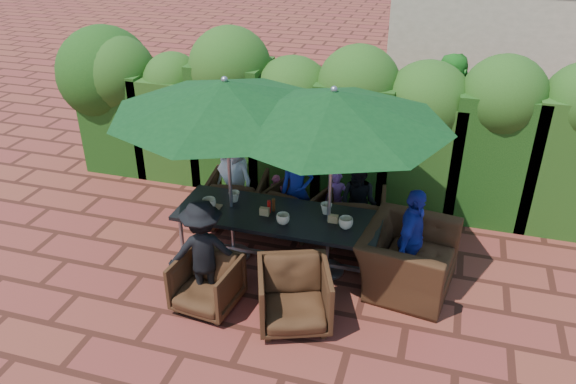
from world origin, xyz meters
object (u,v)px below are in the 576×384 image
(dining_table, at_px, (278,219))
(chair_near_right, at_px, (294,293))
(chair_near_left, at_px, (206,281))
(chair_end_right, at_px, (409,250))
(chair_far_left, at_px, (238,197))
(umbrella_right, at_px, (333,108))
(umbrella_left, at_px, (225,97))
(chair_far_right, at_px, (356,214))
(chair_far_mid, at_px, (297,207))

(dining_table, bearing_deg, chair_near_right, -63.66)
(dining_table, xyz_separation_m, chair_near_right, (0.50, -1.02, -0.27))
(chair_near_left, relative_size, chair_end_right, 0.59)
(chair_far_left, distance_m, chair_near_right, 2.33)
(umbrella_right, xyz_separation_m, chair_end_right, (0.99, -0.00, -1.69))
(chair_near_left, bearing_deg, dining_table, 68.99)
(umbrella_left, bearing_deg, chair_near_right, -42.40)
(umbrella_left, bearing_deg, chair_far_right, 29.77)
(chair_far_left, relative_size, chair_far_right, 1.02)
(chair_far_right, relative_size, chair_end_right, 0.67)
(chair_far_right, distance_m, chair_near_left, 2.36)
(umbrella_right, relative_size, chair_far_right, 3.39)
(dining_table, relative_size, chair_near_left, 3.65)
(chair_far_mid, height_order, chair_near_right, chair_near_right)
(chair_far_right, distance_m, chair_near_right, 1.91)
(dining_table, bearing_deg, chair_far_right, 45.72)
(umbrella_left, xyz_separation_m, chair_far_mid, (0.63, 0.86, -1.84))
(chair_far_right, bearing_deg, chair_near_left, 47.09)
(umbrella_right, distance_m, chair_near_right, 2.10)
(umbrella_left, bearing_deg, chair_far_mid, 53.81)
(dining_table, relative_size, chair_end_right, 2.16)
(chair_far_left, distance_m, chair_far_right, 1.73)
(umbrella_right, xyz_separation_m, chair_far_right, (0.20, 0.84, -1.81))
(chair_far_mid, height_order, chair_far_right, chair_far_right)
(chair_far_left, height_order, chair_far_mid, chair_far_left)
(chair_near_left, bearing_deg, chair_far_left, 106.72)
(chair_far_right, height_order, chair_near_right, chair_near_right)
(dining_table, height_order, chair_end_right, chair_end_right)
(chair_end_right, bearing_deg, chair_near_right, 141.01)
(chair_far_mid, xyz_separation_m, chair_far_right, (0.85, -0.01, 0.03))
(chair_far_left, relative_size, chair_end_right, 0.69)
(chair_near_right, bearing_deg, dining_table, 95.58)
(chair_far_mid, bearing_deg, dining_table, 107.23)
(chair_far_mid, bearing_deg, chair_far_right, -164.03)
(chair_end_right, bearing_deg, chair_far_right, 51.62)
(dining_table, xyz_separation_m, chair_far_mid, (-0.01, 0.88, -0.30))
(chair_far_mid, height_order, chair_end_right, chair_end_right)
(chair_near_left, xyz_separation_m, chair_near_right, (1.05, 0.02, 0.05))
(umbrella_right, bearing_deg, chair_far_right, 76.56)
(dining_table, bearing_deg, chair_end_right, 0.89)
(chair_far_left, height_order, chair_near_left, chair_far_left)
(chair_far_mid, distance_m, chair_near_right, 1.97)
(chair_near_right, bearing_deg, chair_end_right, 21.93)
(chair_near_left, height_order, chair_near_right, chair_near_right)
(umbrella_right, height_order, chair_far_right, umbrella_right)
(chair_far_mid, bearing_deg, umbrella_left, 70.71)
(umbrella_right, relative_size, chair_end_right, 2.27)
(umbrella_left, bearing_deg, umbrella_right, 0.30)
(dining_table, relative_size, chair_far_mid, 3.45)
(umbrella_left, xyz_separation_m, umbrella_right, (1.28, 0.01, -0.00))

